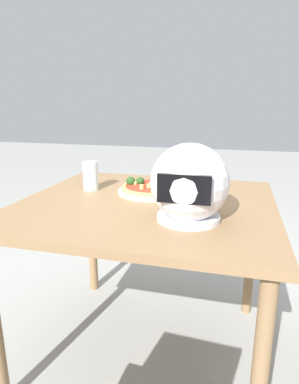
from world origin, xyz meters
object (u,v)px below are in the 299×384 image
at_px(dining_table, 147,220).
at_px(drinking_glass, 91,176).
at_px(pizza, 151,187).
at_px(motorcycle_helmet, 189,184).

height_order(dining_table, drinking_glass, drinking_glass).
distance_m(pizza, drinking_glass, 0.29).
bearing_deg(drinking_glass, motorcycle_helmet, 149.69).
distance_m(dining_table, motorcycle_helmet, 0.34).
bearing_deg(motorcycle_helmet, dining_table, -42.02).
relative_size(dining_table, drinking_glass, 7.81).
height_order(motorcycle_helmet, drinking_glass, motorcycle_helmet).
bearing_deg(pizza, drinking_glass, 5.29).
bearing_deg(drinking_glass, pizza, -174.71).
relative_size(dining_table, motorcycle_helmet, 3.86).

